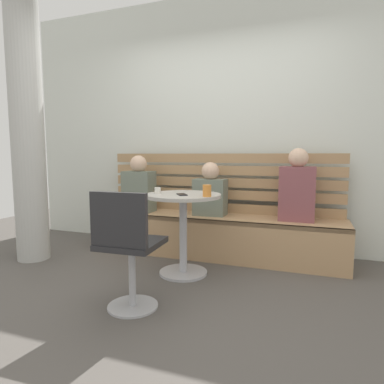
{
  "coord_description": "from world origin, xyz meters",
  "views": [
    {
      "loc": [
        0.97,
        -2.16,
        1.09
      ],
      "look_at": [
        -0.05,
        0.66,
        0.75
      ],
      "focal_mm": 30.88,
      "sensor_mm": 36.0,
      "label": 1
    }
  ],
  "objects_px": {
    "white_chair": "(127,246)",
    "phone_on_table": "(182,194)",
    "cafe_table": "(183,218)",
    "person_adult": "(297,189)",
    "person_child_middle": "(210,192)",
    "booth_bench": "(213,235)",
    "cup_espresso_small": "(158,190)",
    "cup_tumbler_orange": "(207,191)",
    "person_child_left": "(139,187)"
  },
  "relations": [
    {
      "from": "white_chair",
      "to": "person_child_middle",
      "type": "relative_size",
      "value": 1.49
    },
    {
      "from": "booth_bench",
      "to": "phone_on_table",
      "type": "relative_size",
      "value": 19.29
    },
    {
      "from": "booth_bench",
      "to": "cafe_table",
      "type": "bearing_deg",
      "value": -99.3
    },
    {
      "from": "white_chair",
      "to": "phone_on_table",
      "type": "height_order",
      "value": "white_chair"
    },
    {
      "from": "cafe_table",
      "to": "person_adult",
      "type": "distance_m",
      "value": 1.18
    },
    {
      "from": "booth_bench",
      "to": "cafe_table",
      "type": "height_order",
      "value": "cafe_table"
    },
    {
      "from": "cup_espresso_small",
      "to": "person_child_left",
      "type": "bearing_deg",
      "value": 130.48
    },
    {
      "from": "white_chair",
      "to": "cafe_table",
      "type": "bearing_deg",
      "value": 83.47
    },
    {
      "from": "person_adult",
      "to": "phone_on_table",
      "type": "xyz_separation_m",
      "value": [
        -0.94,
        -0.72,
        -0.02
      ]
    },
    {
      "from": "person_adult",
      "to": "person_child_left",
      "type": "xyz_separation_m",
      "value": [
        -1.73,
        -0.05,
        -0.04
      ]
    },
    {
      "from": "person_child_middle",
      "to": "cup_tumbler_orange",
      "type": "bearing_deg",
      "value": -75.17
    },
    {
      "from": "white_chair",
      "to": "phone_on_table",
      "type": "distance_m",
      "value": 0.8
    },
    {
      "from": "phone_on_table",
      "to": "white_chair",
      "type": "bearing_deg",
      "value": -133.3
    },
    {
      "from": "white_chair",
      "to": "person_child_left",
      "type": "xyz_separation_m",
      "value": [
        -0.69,
        1.41,
        0.26
      ]
    },
    {
      "from": "cup_espresso_small",
      "to": "white_chair",
      "type": "bearing_deg",
      "value": -79.79
    },
    {
      "from": "white_chair",
      "to": "person_child_middle",
      "type": "xyz_separation_m",
      "value": [
        0.15,
        1.47,
        0.22
      ]
    },
    {
      "from": "person_child_left",
      "to": "phone_on_table",
      "type": "xyz_separation_m",
      "value": [
        0.8,
        -0.67,
        0.02
      ]
    },
    {
      "from": "cup_tumbler_orange",
      "to": "phone_on_table",
      "type": "xyz_separation_m",
      "value": [
        -0.24,
        0.04,
        -0.05
      ]
    },
    {
      "from": "cafe_table",
      "to": "cup_espresso_small",
      "type": "xyz_separation_m",
      "value": [
        -0.23,
        -0.04,
        0.25
      ]
    },
    {
      "from": "person_child_left",
      "to": "phone_on_table",
      "type": "bearing_deg",
      "value": -40.01
    },
    {
      "from": "cafe_table",
      "to": "person_child_middle",
      "type": "height_order",
      "value": "person_child_middle"
    },
    {
      "from": "white_chair",
      "to": "cup_espresso_small",
      "type": "bearing_deg",
      "value": 100.21
    },
    {
      "from": "cafe_table",
      "to": "phone_on_table",
      "type": "relative_size",
      "value": 5.29
    },
    {
      "from": "person_adult",
      "to": "phone_on_table",
      "type": "relative_size",
      "value": 5.11
    },
    {
      "from": "person_child_left",
      "to": "person_child_middle",
      "type": "bearing_deg",
      "value": 3.82
    },
    {
      "from": "cafe_table",
      "to": "booth_bench",
      "type": "bearing_deg",
      "value": 80.7
    },
    {
      "from": "white_chair",
      "to": "cup_espresso_small",
      "type": "xyz_separation_m",
      "value": [
        -0.14,
        0.77,
        0.3
      ]
    },
    {
      "from": "person_child_left",
      "to": "cafe_table",
      "type": "bearing_deg",
      "value": -37.55
    },
    {
      "from": "person_child_left",
      "to": "person_child_middle",
      "type": "height_order",
      "value": "person_child_left"
    },
    {
      "from": "cup_tumbler_orange",
      "to": "cafe_table",
      "type": "bearing_deg",
      "value": 156.55
    },
    {
      "from": "cafe_table",
      "to": "cup_espresso_small",
      "type": "relative_size",
      "value": 13.21
    },
    {
      "from": "person_adult",
      "to": "cup_espresso_small",
      "type": "xyz_separation_m",
      "value": [
        -1.18,
        -0.7,
        0.01
      ]
    },
    {
      "from": "cafe_table",
      "to": "white_chair",
      "type": "height_order",
      "value": "white_chair"
    },
    {
      "from": "white_chair",
      "to": "cup_tumbler_orange",
      "type": "height_order",
      "value": "white_chair"
    },
    {
      "from": "booth_bench",
      "to": "person_child_left",
      "type": "height_order",
      "value": "person_child_left"
    },
    {
      "from": "booth_bench",
      "to": "person_adult",
      "type": "distance_m",
      "value": 1.0
    },
    {
      "from": "person_adult",
      "to": "person_child_middle",
      "type": "height_order",
      "value": "person_adult"
    },
    {
      "from": "booth_bench",
      "to": "white_chair",
      "type": "relative_size",
      "value": 3.18
    },
    {
      "from": "person_adult",
      "to": "booth_bench",
      "type": "bearing_deg",
      "value": -178.25
    },
    {
      "from": "person_adult",
      "to": "cup_tumbler_orange",
      "type": "relative_size",
      "value": 7.15
    },
    {
      "from": "white_chair",
      "to": "phone_on_table",
      "type": "bearing_deg",
      "value": 81.75
    },
    {
      "from": "cup_tumbler_orange",
      "to": "person_adult",
      "type": "bearing_deg",
      "value": 48.0
    },
    {
      "from": "booth_bench",
      "to": "cafe_table",
      "type": "xyz_separation_m",
      "value": [
        -0.1,
        -0.63,
        0.3
      ]
    },
    {
      "from": "cafe_table",
      "to": "person_child_middle",
      "type": "bearing_deg",
      "value": 85.2
    },
    {
      "from": "phone_on_table",
      "to": "booth_bench",
      "type": "bearing_deg",
      "value": 47.74
    },
    {
      "from": "person_child_left",
      "to": "cup_tumbler_orange",
      "type": "relative_size",
      "value": 6.43
    },
    {
      "from": "person_adult",
      "to": "person_child_left",
      "type": "bearing_deg",
      "value": -178.2
    },
    {
      "from": "booth_bench",
      "to": "white_chair",
      "type": "bearing_deg",
      "value": -97.74
    },
    {
      "from": "person_child_left",
      "to": "cup_tumbler_orange",
      "type": "distance_m",
      "value": 1.26
    },
    {
      "from": "person_child_middle",
      "to": "cafe_table",
      "type": "bearing_deg",
      "value": -94.8
    }
  ]
}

